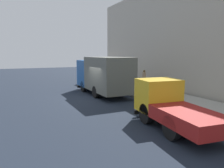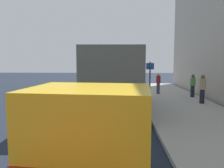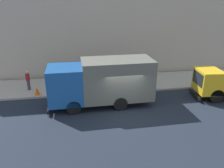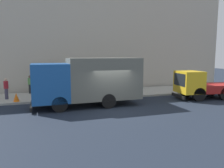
{
  "view_description": "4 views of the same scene",
  "coord_description": "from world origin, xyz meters",
  "px_view_note": "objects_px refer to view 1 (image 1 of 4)",
  "views": [
    {
      "loc": [
        -5.9,
        -16.02,
        3.59
      ],
      "look_at": [
        1.41,
        -0.14,
        1.11
      ],
      "focal_mm": 34.82,
      "sensor_mm": 36.0,
      "label": 1
    },
    {
      "loc": [
        1.65,
        -10.56,
        2.69
      ],
      "look_at": [
        1.26,
        0.26,
        1.58
      ],
      "focal_mm": 36.49,
      "sensor_mm": 36.0,
      "label": 2
    },
    {
      "loc": [
        -13.31,
        3.0,
        7.1
      ],
      "look_at": [
        1.15,
        0.65,
        1.55
      ],
      "focal_mm": 35.86,
      "sensor_mm": 36.0,
      "label": 3
    },
    {
      "loc": [
        -13.37,
        4.21,
        3.46
      ],
      "look_at": [
        0.74,
        -0.2,
        1.51
      ],
      "focal_mm": 35.05,
      "sensor_mm": 36.0,
      "label": 4
    }
  ],
  "objects_px": {
    "large_utility_truck": "(103,74)",
    "pedestrian_walking": "(144,78)",
    "pedestrian_standing": "(134,76)",
    "street_sign_post": "(120,74)",
    "traffic_cone_orange": "(105,81)",
    "small_flatbed_truck": "(170,105)",
    "pedestrian_third": "(111,76)"
  },
  "relations": [
    {
      "from": "large_utility_truck",
      "to": "pedestrian_standing",
      "type": "height_order",
      "value": "large_utility_truck"
    },
    {
      "from": "large_utility_truck",
      "to": "traffic_cone_orange",
      "type": "xyz_separation_m",
      "value": [
        2.2,
        4.85,
        -1.34
      ]
    },
    {
      "from": "pedestrian_walking",
      "to": "pedestrian_standing",
      "type": "bearing_deg",
      "value": 153.65
    },
    {
      "from": "traffic_cone_orange",
      "to": "street_sign_post",
      "type": "relative_size",
      "value": 0.25
    },
    {
      "from": "large_utility_truck",
      "to": "traffic_cone_orange",
      "type": "distance_m",
      "value": 5.49
    },
    {
      "from": "pedestrian_walking",
      "to": "street_sign_post",
      "type": "relative_size",
      "value": 0.69
    },
    {
      "from": "small_flatbed_truck",
      "to": "pedestrian_third",
      "type": "distance_m",
      "value": 15.25
    },
    {
      "from": "pedestrian_standing",
      "to": "pedestrian_third",
      "type": "xyz_separation_m",
      "value": [
        -2.12,
        1.59,
        0.01
      ]
    },
    {
      "from": "small_flatbed_truck",
      "to": "pedestrian_walking",
      "type": "xyz_separation_m",
      "value": [
        5.53,
        10.85,
        -0.01
      ]
    },
    {
      "from": "large_utility_truck",
      "to": "pedestrian_walking",
      "type": "relative_size",
      "value": 4.27
    },
    {
      "from": "street_sign_post",
      "to": "traffic_cone_orange",
      "type": "bearing_deg",
      "value": 88.47
    },
    {
      "from": "traffic_cone_orange",
      "to": "small_flatbed_truck",
      "type": "bearing_deg",
      "value": -99.84
    },
    {
      "from": "pedestrian_walking",
      "to": "street_sign_post",
      "type": "xyz_separation_m",
      "value": [
        -3.2,
        -0.69,
        0.56
      ]
    },
    {
      "from": "pedestrian_walking",
      "to": "traffic_cone_orange",
      "type": "height_order",
      "value": "pedestrian_walking"
    },
    {
      "from": "pedestrian_third",
      "to": "traffic_cone_orange",
      "type": "relative_size",
      "value": 2.59
    },
    {
      "from": "large_utility_truck",
      "to": "pedestrian_standing",
      "type": "relative_size",
      "value": 4.63
    },
    {
      "from": "small_flatbed_truck",
      "to": "traffic_cone_orange",
      "type": "bearing_deg",
      "value": 85.97
    },
    {
      "from": "pedestrian_walking",
      "to": "pedestrian_third",
      "type": "distance_m",
      "value": 4.42
    },
    {
      "from": "large_utility_truck",
      "to": "pedestrian_third",
      "type": "relative_size",
      "value": 4.6
    },
    {
      "from": "pedestrian_walking",
      "to": "pedestrian_standing",
      "type": "xyz_separation_m",
      "value": [
        0.18,
        2.38,
        -0.07
      ]
    },
    {
      "from": "pedestrian_standing",
      "to": "traffic_cone_orange",
      "type": "height_order",
      "value": "pedestrian_standing"
    },
    {
      "from": "pedestrian_standing",
      "to": "street_sign_post",
      "type": "relative_size",
      "value": 0.64
    },
    {
      "from": "pedestrian_standing",
      "to": "pedestrian_third",
      "type": "distance_m",
      "value": 2.65
    },
    {
      "from": "pedestrian_third",
      "to": "street_sign_post",
      "type": "bearing_deg",
      "value": -158.02
    },
    {
      "from": "small_flatbed_truck",
      "to": "pedestrian_standing",
      "type": "height_order",
      "value": "small_flatbed_truck"
    },
    {
      "from": "small_flatbed_truck",
      "to": "pedestrian_third",
      "type": "relative_size",
      "value": 3.43
    },
    {
      "from": "large_utility_truck",
      "to": "street_sign_post",
      "type": "distance_m",
      "value": 2.32
    },
    {
      "from": "pedestrian_third",
      "to": "pedestrian_standing",
      "type": "bearing_deg",
      "value": -89.76
    },
    {
      "from": "pedestrian_standing",
      "to": "street_sign_post",
      "type": "bearing_deg",
      "value": -122.28
    },
    {
      "from": "small_flatbed_truck",
      "to": "pedestrian_third",
      "type": "height_order",
      "value": "small_flatbed_truck"
    },
    {
      "from": "large_utility_truck",
      "to": "small_flatbed_truck",
      "type": "height_order",
      "value": "large_utility_truck"
    },
    {
      "from": "small_flatbed_truck",
      "to": "traffic_cone_orange",
      "type": "distance_m",
      "value": 14.23
    }
  ]
}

